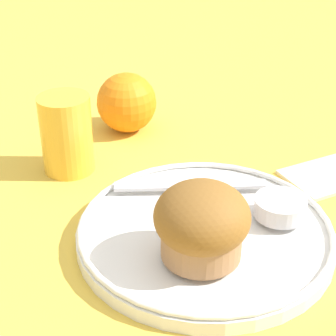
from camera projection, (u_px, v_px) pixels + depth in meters
ground_plane at (210, 239)px, 0.55m from camera, size 3.00×3.00×0.00m
plate at (204, 231)px, 0.55m from camera, size 0.25×0.25×0.02m
muffin at (202, 223)px, 0.48m from camera, size 0.08×0.08×0.07m
cream_ramekin at (280, 206)px, 0.55m from camera, size 0.05×0.05×0.02m
berry_pair at (198, 187)px, 0.58m from camera, size 0.03×0.02×0.02m
butter_knife at (191, 185)px, 0.60m from camera, size 0.15×0.08×0.00m
orange_fruit at (127, 103)px, 0.74m from camera, size 0.08×0.08×0.08m
juice_glass at (67, 134)px, 0.65m from camera, size 0.06×0.06×0.09m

